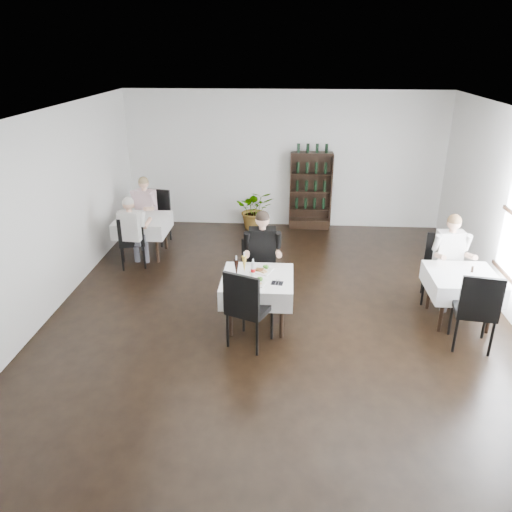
{
  "coord_description": "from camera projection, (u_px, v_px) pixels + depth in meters",
  "views": [
    {
      "loc": [
        0.12,
        -6.49,
        3.87
      ],
      "look_at": [
        -0.34,
        0.2,
        1.01
      ],
      "focal_mm": 35.0,
      "sensor_mm": 36.0,
      "label": 1
    }
  ],
  "objects": [
    {
      "name": "coke_bottle",
      "position": [
        253.0,
        269.0,
        7.19
      ],
      "size": [
        0.07,
        0.07,
        0.26
      ],
      "color": "silver",
      "rests_on": "main_table"
    },
    {
      "name": "diner_left_far",
      "position": [
        144.0,
        207.0,
        10.1
      ],
      "size": [
        0.6,
        0.64,
        1.43
      ],
      "color": "#44434B",
      "rests_on": "ground"
    },
    {
      "name": "napkin_cutlery",
      "position": [
        277.0,
        283.0,
        7.0
      ],
      "size": [
        0.18,
        0.18,
        0.02
      ],
      "color": "black",
      "rests_on": "main_table"
    },
    {
      "name": "diner_left_near",
      "position": [
        132.0,
        227.0,
        9.05
      ],
      "size": [
        0.55,
        0.57,
        1.39
      ],
      "color": "#44434B",
      "rests_on": "ground"
    },
    {
      "name": "room_shell",
      "position": [
        279.0,
        230.0,
        6.89
      ],
      "size": [
        9.0,
        9.0,
        9.0
      ],
      "color": "black",
      "rests_on": "ground"
    },
    {
      "name": "right_table",
      "position": [
        462.0,
        283.0,
        7.35
      ],
      "size": [
        0.98,
        0.98,
        0.77
      ],
      "color": "black",
      "rests_on": "ground"
    },
    {
      "name": "left_table",
      "position": [
        143.0,
        225.0,
        9.7
      ],
      "size": [
        0.98,
        0.98,
        0.77
      ],
      "color": "black",
      "rests_on": "ground"
    },
    {
      "name": "pilsner_lager",
      "position": [
        244.0,
        264.0,
        7.29
      ],
      "size": [
        0.08,
        0.08,
        0.32
      ],
      "color": "gold",
      "rests_on": "main_table"
    },
    {
      "name": "wine_shelf",
      "position": [
        311.0,
        192.0,
        11.07
      ],
      "size": [
        0.9,
        0.28,
        1.75
      ],
      "color": "black",
      "rests_on": "ground"
    },
    {
      "name": "diner_main",
      "position": [
        262.0,
        251.0,
        7.78
      ],
      "size": [
        0.59,
        0.6,
        1.53
      ],
      "color": "#44434B",
      "rests_on": "ground"
    },
    {
      "name": "main_table",
      "position": [
        258.0,
        286.0,
        7.26
      ],
      "size": [
        1.03,
        1.03,
        0.77
      ],
      "color": "black",
      "rests_on": "ground"
    },
    {
      "name": "right_chair_far",
      "position": [
        440.0,
        264.0,
        8.0
      ],
      "size": [
        0.6,
        0.6,
        1.09
      ],
      "color": "black",
      "rests_on": "ground"
    },
    {
      "name": "pepper_mill",
      "position": [
        472.0,
        269.0,
        7.33
      ],
      "size": [
        0.04,
        0.04,
        0.09
      ],
      "primitive_type": "cylinder",
      "rotation": [
        0.0,
        0.0,
        -0.15
      ],
      "color": "black",
      "rests_on": "right_table"
    },
    {
      "name": "right_chair_near",
      "position": [
        476.0,
        307.0,
        6.62
      ],
      "size": [
        0.6,
        0.6,
        1.14
      ],
      "color": "black",
      "rests_on": "ground"
    },
    {
      "name": "diner_right_far",
      "position": [
        451.0,
        254.0,
        7.77
      ],
      "size": [
        0.57,
        0.58,
        1.48
      ],
      "color": "#44434B",
      "rests_on": "ground"
    },
    {
      "name": "main_chair_far",
      "position": [
        254.0,
        268.0,
        7.97
      ],
      "size": [
        0.52,
        0.52,
        1.0
      ],
      "color": "black",
      "rests_on": "ground"
    },
    {
      "name": "left_chair_near",
      "position": [
        132.0,
        239.0,
        9.16
      ],
      "size": [
        0.57,
        0.58,
        1.01
      ],
      "color": "black",
      "rests_on": "ground"
    },
    {
      "name": "plate_far",
      "position": [
        262.0,
        270.0,
        7.37
      ],
      "size": [
        0.36,
        0.36,
        0.09
      ],
      "color": "white",
      "rests_on": "main_table"
    },
    {
      "name": "pilsner_dark",
      "position": [
        236.0,
        268.0,
        7.16
      ],
      "size": [
        0.08,
        0.08,
        0.33
      ],
      "color": "black",
      "rests_on": "main_table"
    },
    {
      "name": "potted_tree",
      "position": [
        255.0,
        209.0,
        11.17
      ],
      "size": [
        0.88,
        0.78,
        0.91
      ],
      "primitive_type": "imported",
      "rotation": [
        0.0,
        0.0,
        0.08
      ],
      "color": "#1E501B",
      "rests_on": "ground"
    },
    {
      "name": "plate_near",
      "position": [
        257.0,
        282.0,
        7.0
      ],
      "size": [
        0.31,
        0.31,
        0.08
      ],
      "color": "white",
      "rests_on": "main_table"
    },
    {
      "name": "main_chair_near",
      "position": [
        247.0,
        304.0,
        6.68
      ],
      "size": [
        0.69,
        0.69,
        1.14
      ],
      "color": "black",
      "rests_on": "ground"
    },
    {
      "name": "left_chair_far",
      "position": [
        157.0,
        213.0,
        10.4
      ],
      "size": [
        0.59,
        0.59,
        1.09
      ],
      "color": "black",
      "rests_on": "ground"
    }
  ]
}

